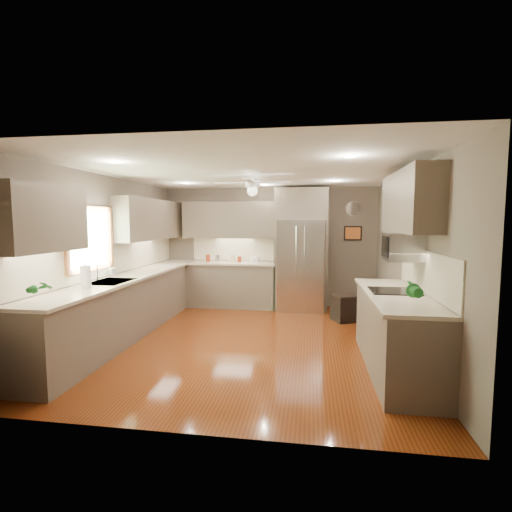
% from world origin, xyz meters
% --- Properties ---
extents(floor, '(5.00, 5.00, 0.00)m').
position_xyz_m(floor, '(0.00, 0.00, 0.00)').
color(floor, '#4D1F0A').
rests_on(floor, ground).
extents(ceiling, '(5.00, 5.00, 0.00)m').
position_xyz_m(ceiling, '(0.00, 0.00, 2.50)').
color(ceiling, white).
rests_on(ceiling, ground).
extents(wall_back, '(4.50, 0.00, 4.50)m').
position_xyz_m(wall_back, '(0.00, 2.50, 1.25)').
color(wall_back, '#64584D').
rests_on(wall_back, ground).
extents(wall_front, '(4.50, 0.00, 4.50)m').
position_xyz_m(wall_front, '(0.00, -2.50, 1.25)').
color(wall_front, '#64584D').
rests_on(wall_front, ground).
extents(wall_left, '(0.00, 5.00, 5.00)m').
position_xyz_m(wall_left, '(-2.25, 0.00, 1.25)').
color(wall_left, '#64584D').
rests_on(wall_left, ground).
extents(wall_right, '(0.00, 5.00, 5.00)m').
position_xyz_m(wall_right, '(2.25, 0.00, 1.25)').
color(wall_right, '#64584D').
rests_on(wall_right, ground).
extents(canister_a, '(0.11, 0.11, 0.15)m').
position_xyz_m(canister_a, '(-1.26, 2.20, 1.02)').
color(canister_a, maroon).
rests_on(canister_a, back_run).
extents(canister_b, '(0.11, 0.11, 0.15)m').
position_xyz_m(canister_b, '(-1.05, 2.23, 1.01)').
color(canister_b, silver).
rests_on(canister_b, back_run).
extents(canister_c, '(0.13, 0.13, 0.17)m').
position_xyz_m(canister_c, '(-0.73, 2.20, 1.03)').
color(canister_c, '#C2BB91').
rests_on(canister_c, back_run).
extents(canister_d, '(0.09, 0.09, 0.13)m').
position_xyz_m(canister_d, '(-0.58, 2.21, 1.00)').
color(canister_d, maroon).
rests_on(canister_d, back_run).
extents(soap_bottle, '(0.10, 0.11, 0.21)m').
position_xyz_m(soap_bottle, '(-2.07, -0.20, 1.05)').
color(soap_bottle, white).
rests_on(soap_bottle, left_run).
extents(potted_plant_left, '(0.17, 0.13, 0.30)m').
position_xyz_m(potted_plant_left, '(-1.94, -1.87, 1.09)').
color(potted_plant_left, '#1B6123').
rests_on(potted_plant_left, left_run).
extents(potted_plant_right, '(0.20, 0.17, 0.34)m').
position_xyz_m(potted_plant_right, '(1.92, -1.51, 1.11)').
color(potted_plant_right, '#1B6123').
rests_on(potted_plant_right, right_run).
extents(bowl, '(0.22, 0.22, 0.05)m').
position_xyz_m(bowl, '(-0.25, 2.24, 0.97)').
color(bowl, '#C2BB91').
rests_on(bowl, back_run).
extents(left_run, '(0.65, 4.70, 1.45)m').
position_xyz_m(left_run, '(-1.95, 0.15, 0.48)').
color(left_run, brown).
rests_on(left_run, ground).
extents(back_run, '(1.85, 0.65, 1.45)m').
position_xyz_m(back_run, '(-0.72, 2.20, 0.48)').
color(back_run, brown).
rests_on(back_run, ground).
extents(uppers, '(4.50, 4.70, 0.95)m').
position_xyz_m(uppers, '(-0.74, 0.71, 1.87)').
color(uppers, brown).
rests_on(uppers, wall_left).
extents(window, '(0.05, 1.12, 0.92)m').
position_xyz_m(window, '(-2.22, -0.50, 1.55)').
color(window, '#BFF2B2').
rests_on(window, wall_left).
extents(sink, '(0.50, 0.70, 0.32)m').
position_xyz_m(sink, '(-1.93, -0.50, 0.91)').
color(sink, silver).
rests_on(sink, left_run).
extents(refrigerator, '(1.06, 0.75, 2.45)m').
position_xyz_m(refrigerator, '(0.70, 2.16, 1.19)').
color(refrigerator, silver).
rests_on(refrigerator, ground).
extents(right_run, '(0.70, 2.20, 1.45)m').
position_xyz_m(right_run, '(1.93, -0.80, 0.48)').
color(right_run, brown).
rests_on(right_run, ground).
extents(microwave, '(0.43, 0.55, 0.34)m').
position_xyz_m(microwave, '(2.03, -0.55, 1.48)').
color(microwave, silver).
rests_on(microwave, wall_right).
extents(ceiling_fan, '(1.18, 1.18, 0.32)m').
position_xyz_m(ceiling_fan, '(-0.00, 0.30, 2.33)').
color(ceiling_fan, white).
rests_on(ceiling_fan, ceiling).
extents(recessed_lights, '(2.84, 3.14, 0.01)m').
position_xyz_m(recessed_lights, '(-0.04, 0.40, 2.49)').
color(recessed_lights, white).
rests_on(recessed_lights, ceiling).
extents(wall_clock, '(0.30, 0.03, 0.30)m').
position_xyz_m(wall_clock, '(1.75, 2.48, 2.05)').
color(wall_clock, white).
rests_on(wall_clock, wall_back).
extents(framed_print, '(0.36, 0.03, 0.30)m').
position_xyz_m(framed_print, '(1.75, 2.48, 1.55)').
color(framed_print, black).
rests_on(framed_print, wall_back).
extents(stool, '(0.54, 0.54, 0.48)m').
position_xyz_m(stool, '(1.53, 1.37, 0.24)').
color(stool, black).
rests_on(stool, ground).
extents(paper_towel, '(0.13, 0.13, 0.32)m').
position_xyz_m(paper_towel, '(-1.95, -1.04, 1.08)').
color(paper_towel, white).
rests_on(paper_towel, left_run).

